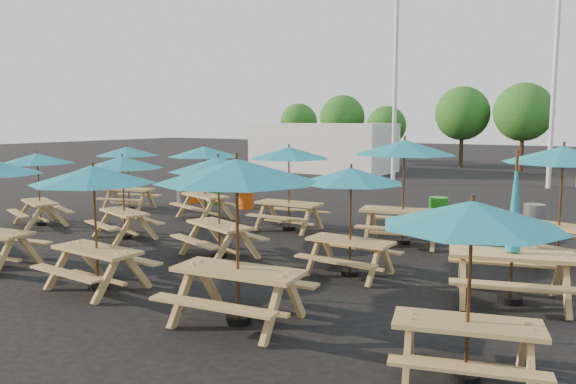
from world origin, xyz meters
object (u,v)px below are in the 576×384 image
Objects in this scene: picnic_unit_5 at (204,155)px; picnic_unit_12 at (472,223)px; picnic_unit_4 at (122,167)px; picnic_unit_7 at (218,169)px; picnic_unit_14 at (563,161)px; picnic_unit_8 at (289,157)px; picnic_unit_13 at (513,241)px; picnic_unit_6 at (94,181)px; picnic_unit_9 at (237,179)px; waste_bin_3 at (246,196)px; waste_bin_5 at (534,220)px; picnic_unit_2 at (127,154)px; picnic_unit_1 at (38,162)px; waste_bin_0 at (184,191)px; picnic_unit_10 at (351,181)px; waste_bin_2 at (215,193)px; waste_bin_1 at (193,191)px; picnic_unit_11 at (404,153)px; waste_bin_4 at (438,212)px.

picnic_unit_5 is 11.74m from picnic_unit_12.
picnic_unit_12 reaches higher than picnic_unit_4.
picnic_unit_7 is 7.20m from picnic_unit_14.
picnic_unit_8 is 7.27m from picnic_unit_13.
picnic_unit_9 is at bearing 2.85° from picnic_unit_6.
picnic_unit_12 is 3.03× the size of waste_bin_3.
picnic_unit_5 is 3.23× the size of waste_bin_5.
picnic_unit_13 is (6.08, 0.12, -0.90)m from picnic_unit_7.
waste_bin_3 is at bearing 18.74° from picnic_unit_2.
picnic_unit_1 is at bearing 149.30° from picnic_unit_12.
picnic_unit_12 is 9.32m from waste_bin_5.
picnic_unit_12 is at bearing -35.21° from waste_bin_0.
picnic_unit_10 is at bearing 116.74° from picnic_unit_12.
waste_bin_5 is at bearing 1.58° from waste_bin_3.
picnic_unit_14 is at bearing 45.92° from picnic_unit_6.
picnic_unit_13 is 6.00m from waste_bin_5.
picnic_unit_7 is 1.08× the size of picnic_unit_13.
picnic_unit_1 is 4.71m from picnic_unit_5.
waste_bin_3 is 1.00× the size of waste_bin_5.
waste_bin_3 is at bearing 112.27° from picnic_unit_5.
picnic_unit_2 is (-0.08, 3.37, 0.04)m from picnic_unit_1.
picnic_unit_12 is at bearing 5.64° from picnic_unit_1.
picnic_unit_13 is 12.64m from waste_bin_2.
picnic_unit_14 reaches higher than waste_bin_3.
waste_bin_1 is at bearing 138.06° from picnic_unit_13.
picnic_unit_5 is at bearing 118.36° from picnic_unit_6.
picnic_unit_13 reaches higher than picnic_unit_6.
picnic_unit_10 is (3.09, 0.21, -0.09)m from picnic_unit_7.
picnic_unit_7 is at bearing -49.50° from waste_bin_2.
picnic_unit_11 is at bearing 117.01° from picnic_unit_13.
picnic_unit_2 is 1.01× the size of picnic_unit_13.
picnic_unit_12 is (9.51, -3.35, 0.02)m from picnic_unit_4.
picnic_unit_1 is 10.11m from picnic_unit_9.
picnic_unit_5 reaches higher than waste_bin_5.
picnic_unit_9 reaches higher than picnic_unit_5.
picnic_unit_13 is at bearing -27.62° from waste_bin_2.
waste_bin_2 is 1.00× the size of waste_bin_5.
picnic_unit_8 is 3.28m from picnic_unit_11.
picnic_unit_7 is 1.29× the size of picnic_unit_10.
picnic_unit_4 is at bearing -149.29° from picnic_unit_14.
waste_bin_0 is at bearing -178.46° from waste_bin_4.
picnic_unit_5 is 3.97m from waste_bin_0.
picnic_unit_11 is 3.47× the size of waste_bin_0.
waste_bin_0 is 0.36m from waste_bin_1.
picnic_unit_2 is 0.93× the size of picnic_unit_7.
waste_bin_5 is at bearing 21.61° from picnic_unit_8.
picnic_unit_7 is 3.23× the size of waste_bin_5.
waste_bin_4 is at bearing 1.54° from waste_bin_0.
waste_bin_0 is at bearing 127.41° from picnic_unit_6.
picnic_unit_6 is 1.07× the size of picnic_unit_10.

